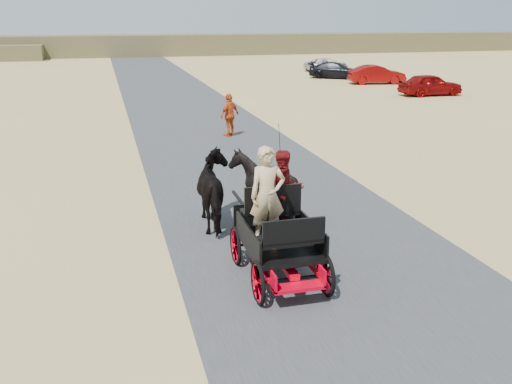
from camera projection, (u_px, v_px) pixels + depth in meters
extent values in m
plane|color=tan|center=(336.00, 272.00, 10.97)|extent=(140.00, 140.00, 0.00)
cube|color=#38383A|center=(336.00, 272.00, 10.96)|extent=(6.00, 140.00, 0.01)
cube|color=brown|center=(135.00, 45.00, 67.78)|extent=(140.00, 6.00, 2.40)
imported|color=black|center=(217.00, 191.00, 13.14)|extent=(0.91, 2.01, 1.70)
imported|color=black|center=(263.00, 187.00, 13.41)|extent=(1.37, 1.54, 1.70)
imported|color=tan|center=(267.00, 195.00, 10.28)|extent=(0.66, 0.43, 1.80)
imported|color=#660C0F|center=(284.00, 191.00, 10.94)|extent=(0.77, 0.60, 1.58)
imported|color=#C44716|center=(230.00, 115.00, 22.92)|extent=(1.06, 0.93, 1.73)
imported|color=maroon|center=(430.00, 85.00, 34.60)|extent=(3.86, 1.57, 1.31)
imported|color=maroon|center=(377.00, 75.00, 40.39)|extent=(4.14, 1.99, 1.31)
imported|color=black|center=(336.00, 70.00, 43.87)|extent=(4.41, 3.72, 1.21)
imported|color=silver|center=(327.00, 65.00, 49.39)|extent=(4.40, 3.02, 1.12)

